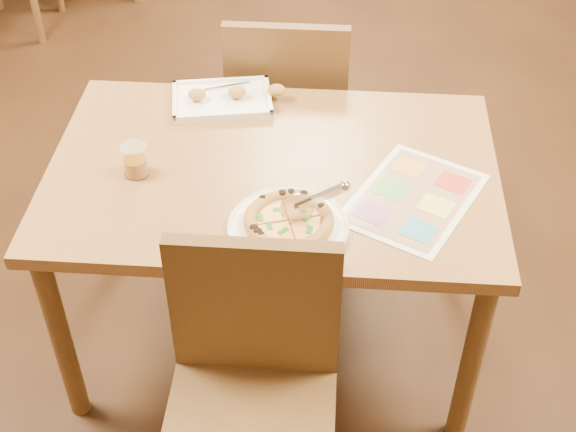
# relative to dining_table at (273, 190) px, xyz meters

# --- Properties ---
(dining_table) EXTENTS (1.30, 0.85, 0.72)m
(dining_table) POSITION_rel_dining_table_xyz_m (0.00, 0.00, 0.00)
(dining_table) COLOR #9B683E
(dining_table) RESTS_ON ground
(chair_near) EXTENTS (0.42, 0.42, 0.47)m
(chair_near) POSITION_rel_dining_table_xyz_m (0.00, -0.60, -0.07)
(chair_near) COLOR brown
(chair_near) RESTS_ON ground
(chair_far) EXTENTS (0.42, 0.42, 0.47)m
(chair_far) POSITION_rel_dining_table_xyz_m (-0.00, 0.60, -0.07)
(chair_far) COLOR brown
(chair_far) RESTS_ON ground
(plate) EXTENTS (0.42, 0.42, 0.02)m
(plate) POSITION_rel_dining_table_xyz_m (0.06, -0.27, 0.09)
(plate) COLOR white
(plate) RESTS_ON dining_table
(pizza) EXTENTS (0.24, 0.24, 0.04)m
(pizza) POSITION_rel_dining_table_xyz_m (0.07, -0.26, 0.11)
(pizza) COLOR #C18042
(pizza) RESTS_ON plate
(pizza_cutter) EXTENTS (0.17, 0.06, 0.10)m
(pizza_cutter) POSITION_rel_dining_table_xyz_m (0.12, -0.25, 0.18)
(pizza_cutter) COLOR silver
(pizza_cutter) RESTS_ON pizza
(appetizer_tray) EXTENTS (0.37, 0.27, 0.06)m
(appetizer_tray) POSITION_rel_dining_table_xyz_m (-0.18, 0.32, 0.10)
(appetizer_tray) COLOR white
(appetizer_tray) RESTS_ON dining_table
(glass_tumbler) EXTENTS (0.08, 0.08, 0.09)m
(glass_tumbler) POSITION_rel_dining_table_xyz_m (-0.39, -0.06, 0.13)
(glass_tumbler) COLOR #7C4109
(glass_tumbler) RESTS_ON dining_table
(menu) EXTENTS (0.45, 0.50, 0.00)m
(menu) POSITION_rel_dining_table_xyz_m (0.40, -0.11, 0.09)
(menu) COLOR silver
(menu) RESTS_ON dining_table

